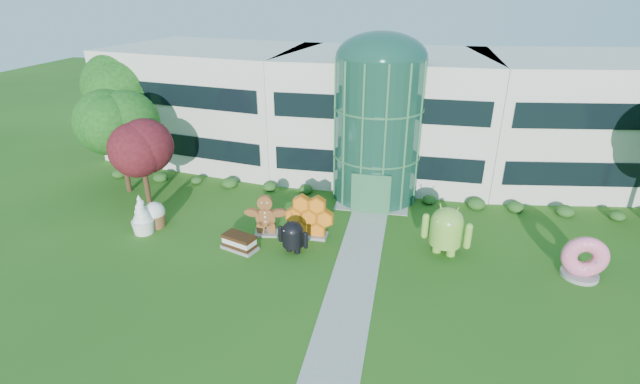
% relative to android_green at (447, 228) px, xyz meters
% --- Properties ---
extents(ground, '(140.00, 140.00, 0.00)m').
position_rel_android_green_xyz_m(ground, '(-4.69, -4.71, -1.67)').
color(ground, '#215114').
rests_on(ground, ground).
extents(building, '(46.00, 15.00, 9.30)m').
position_rel_android_green_xyz_m(building, '(-4.69, 13.29, 2.98)').
color(building, beige).
rests_on(building, ground).
extents(atrium, '(6.00, 6.00, 9.80)m').
position_rel_android_green_xyz_m(atrium, '(-4.69, 7.29, 3.23)').
color(atrium, '#194738').
rests_on(atrium, ground).
extents(walkway, '(2.40, 20.00, 0.04)m').
position_rel_android_green_xyz_m(walkway, '(-4.69, -2.71, -1.65)').
color(walkway, '#9E9E93').
rests_on(walkway, ground).
extents(tree_red, '(4.00, 4.00, 6.00)m').
position_rel_android_green_xyz_m(tree_red, '(-20.19, 2.79, 1.33)').
color(tree_red, '#3F0C14').
rests_on(tree_red, ground).
extents(trees_backdrop, '(52.00, 8.00, 8.40)m').
position_rel_android_green_xyz_m(trees_backdrop, '(-4.69, 8.29, 2.53)').
color(trees_backdrop, '#114210').
rests_on(trees_backdrop, ground).
extents(android_green, '(3.40, 2.76, 3.33)m').
position_rel_android_green_xyz_m(android_green, '(0.00, 0.00, 0.00)').
color(android_green, '#76B038').
rests_on(android_green, ground).
extents(android_black, '(2.26, 1.81, 2.25)m').
position_rel_android_green_xyz_m(android_black, '(-8.49, -1.60, -0.54)').
color(android_black, black).
rests_on(android_black, ground).
extents(donut, '(2.38, 1.23, 2.42)m').
position_rel_android_green_xyz_m(donut, '(6.94, -0.92, -0.45)').
color(donut, '#F45C9A').
rests_on(donut, ground).
extents(gingerbread, '(2.99, 1.54, 2.63)m').
position_rel_android_green_xyz_m(gingerbread, '(-10.64, 0.10, -0.35)').
color(gingerbread, brown).
rests_on(gingerbread, ground).
extents(ice_cream_sandwich, '(2.31, 1.67, 0.93)m').
position_rel_android_green_xyz_m(ice_cream_sandwich, '(-11.62, -1.95, -1.20)').
color(ice_cream_sandwich, black).
rests_on(ice_cream_sandwich, ground).
extents(honeycomb, '(3.15, 1.17, 2.46)m').
position_rel_android_green_xyz_m(honeycomb, '(-7.96, 0.37, -0.44)').
color(honeycomb, orange).
rests_on(honeycomb, ground).
extents(froyo, '(1.63, 1.63, 2.52)m').
position_rel_android_green_xyz_m(froyo, '(-18.13, -1.27, -0.41)').
color(froyo, white).
rests_on(froyo, ground).
extents(cupcake, '(1.75, 1.75, 1.69)m').
position_rel_android_green_xyz_m(cupcake, '(-17.81, -0.41, -0.82)').
color(cupcake, white).
rests_on(cupcake, ground).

